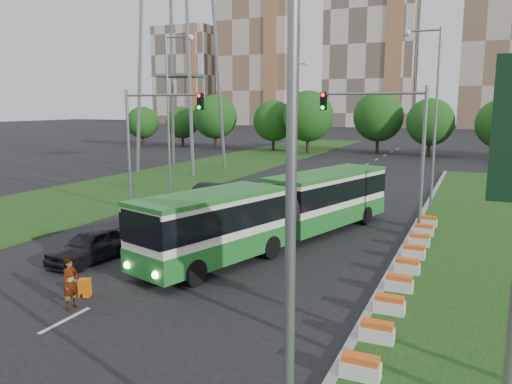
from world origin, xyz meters
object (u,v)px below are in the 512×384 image
at_px(articulated_bus, 278,209).
at_px(car_left_near, 92,245).
at_px(car_left_far, 206,194).
at_px(pedestrian, 70,283).
at_px(traffic_mast_left, 148,131).
at_px(shopping_trolley, 85,288).
at_px(traffic_mast_median, 393,136).

distance_m(articulated_bus, car_left_near, 9.14).
bearing_deg(car_left_far, car_left_near, -77.63).
bearing_deg(car_left_near, car_left_far, 104.35).
bearing_deg(pedestrian, traffic_mast_left, 24.21).
bearing_deg(articulated_bus, car_left_near, -119.25).
distance_m(car_left_near, shopping_trolley, 4.42).
distance_m(traffic_mast_median, car_left_far, 14.48).
xyz_separation_m(car_left_near, shopping_trolley, (2.75, -3.44, -0.41)).
xyz_separation_m(articulated_bus, car_left_near, (-6.55, -6.30, -1.00)).
bearing_deg(traffic_mast_median, pedestrian, -118.70).
height_order(traffic_mast_median, pedestrian, traffic_mast_median).
relative_size(articulated_bus, car_left_near, 3.98).
bearing_deg(pedestrian, traffic_mast_median, -30.34).
relative_size(car_left_far, pedestrian, 2.40).
height_order(car_left_far, shopping_trolley, car_left_far).
bearing_deg(pedestrian, car_left_near, 33.23).
height_order(traffic_mast_left, articulated_bus, traffic_mast_left).
distance_m(pedestrian, shopping_trolley, 1.25).
relative_size(traffic_mast_left, articulated_bus, 0.46).
xyz_separation_m(articulated_bus, pedestrian, (-3.43, -10.78, -0.83)).
bearing_deg(articulated_bus, pedestrian, -90.78).
bearing_deg(traffic_mast_left, car_left_far, 66.56).
bearing_deg(traffic_mast_left, shopping_trolley, -63.68).
distance_m(car_left_far, pedestrian, 18.99).
xyz_separation_m(traffic_mast_median, articulated_bus, (-4.87, -4.38, -3.61)).
bearing_deg(articulated_bus, traffic_mast_median, 58.84).
height_order(car_left_near, pedestrian, pedestrian).
bearing_deg(traffic_mast_left, traffic_mast_median, 3.77).
height_order(traffic_mast_median, car_left_far, traffic_mast_median).
relative_size(traffic_mast_median, car_left_near, 1.84).
relative_size(traffic_mast_median, car_left_far, 1.83).
height_order(pedestrian, shopping_trolley, pedestrian).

